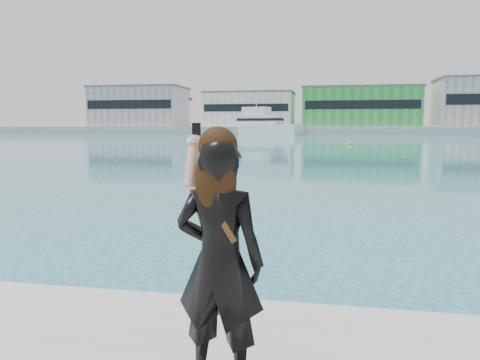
{
  "coord_description": "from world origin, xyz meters",
  "views": [
    {
      "loc": [
        0.31,
        -3.34,
        2.49
      ],
      "look_at": [
        -0.37,
        0.21,
        2.06
      ],
      "focal_mm": 35.0,
      "sensor_mm": 36.0,
      "label": 1
    }
  ],
  "objects_px": {
    "buoy_near": "(350,145)",
    "woman": "(219,255)",
    "buoy_far": "(207,138)",
    "motor_yacht": "(262,125)"
  },
  "relations": [
    {
      "from": "motor_yacht",
      "to": "buoy_near",
      "type": "bearing_deg",
      "value": -49.44
    },
    {
      "from": "buoy_near",
      "to": "buoy_far",
      "type": "distance_m",
      "value": 35.04
    },
    {
      "from": "woman",
      "to": "buoy_far",
      "type": "bearing_deg",
      "value": -69.86
    },
    {
      "from": "buoy_far",
      "to": "buoy_near",
      "type": "bearing_deg",
      "value": -44.53
    },
    {
      "from": "buoy_far",
      "to": "woman",
      "type": "height_order",
      "value": "woman"
    },
    {
      "from": "buoy_near",
      "to": "buoy_far",
      "type": "height_order",
      "value": "same"
    },
    {
      "from": "motor_yacht",
      "to": "buoy_far",
      "type": "distance_m",
      "value": 30.15
    },
    {
      "from": "motor_yacht",
      "to": "woman",
      "type": "height_order",
      "value": "motor_yacht"
    },
    {
      "from": "buoy_near",
      "to": "woman",
      "type": "distance_m",
      "value": 57.16
    },
    {
      "from": "motor_yacht",
      "to": "buoy_far",
      "type": "bearing_deg",
      "value": -80.43
    }
  ]
}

